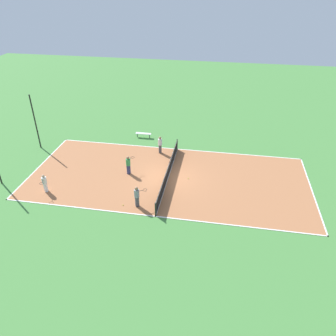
% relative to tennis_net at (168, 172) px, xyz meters
% --- Properties ---
extents(ground_plane, '(80.00, 80.00, 0.00)m').
position_rel_tennis_net_xyz_m(ground_plane, '(0.00, 0.00, -0.55)').
color(ground_plane, '#47843D').
extents(court_surface, '(10.03, 22.28, 0.02)m').
position_rel_tennis_net_xyz_m(court_surface, '(0.00, 0.00, -0.54)').
color(court_surface, '#AD6B42').
rests_on(court_surface, ground_plane).
extents(tennis_net, '(9.83, 0.10, 1.04)m').
position_rel_tennis_net_xyz_m(tennis_net, '(0.00, 0.00, 0.00)').
color(tennis_net, black).
rests_on(tennis_net, court_surface).
extents(bench, '(0.36, 1.56, 0.45)m').
position_rel_tennis_net_xyz_m(bench, '(6.88, 3.70, -0.17)').
color(bench, silver).
rests_on(bench, ground_plane).
extents(player_near_white, '(0.45, 0.45, 1.62)m').
position_rel_tennis_net_xyz_m(player_near_white, '(3.97, 1.43, 0.39)').
color(player_near_white, '#4C4C51').
rests_on(player_near_white, court_surface).
extents(player_far_white, '(0.98, 0.53, 1.47)m').
position_rel_tennis_net_xyz_m(player_far_white, '(-3.53, 8.70, 0.30)').
color(player_far_white, white).
rests_on(player_far_white, court_surface).
extents(player_baseline_gray, '(0.75, 0.97, 1.64)m').
position_rel_tennis_net_xyz_m(player_baseline_gray, '(-4.07, 1.48, 0.41)').
color(player_baseline_gray, '#4C4C51').
rests_on(player_baseline_gray, court_surface).
extents(player_far_green, '(0.99, 0.65, 1.61)m').
position_rel_tennis_net_xyz_m(player_far_green, '(0.02, 3.26, 0.39)').
color(player_far_green, navy).
rests_on(player_far_green, court_surface).
extents(tennis_ball_far_baseline, '(0.07, 0.07, 0.07)m').
position_rel_tennis_net_xyz_m(tennis_ball_far_baseline, '(-4.19, 2.51, -0.50)').
color(tennis_ball_far_baseline, '#CCE033').
rests_on(tennis_ball_far_baseline, court_surface).
extents(tennis_ball_midcourt, '(0.07, 0.07, 0.07)m').
position_rel_tennis_net_xyz_m(tennis_ball_midcourt, '(0.08, -1.64, -0.50)').
color(tennis_ball_midcourt, '#CCE033').
rests_on(tennis_ball_midcourt, court_surface).
extents(fence_post_back_right, '(0.12, 0.12, 5.15)m').
position_rel_tennis_net_xyz_m(fence_post_back_right, '(3.07, 12.73, 2.02)').
color(fence_post_back_right, black).
rests_on(fence_post_back_right, ground_plane).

